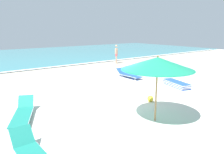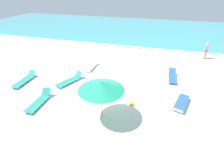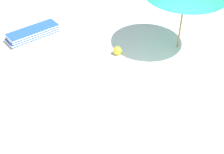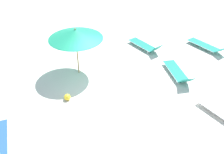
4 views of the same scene
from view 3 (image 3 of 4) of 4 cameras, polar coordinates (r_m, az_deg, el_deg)
ground_plane at (r=9.30m, az=8.77°, el=-1.49°), size 60.00×60.00×0.16m
lounger_stack at (r=11.47m, az=-14.22°, el=7.78°), size 1.12×1.99×0.32m
beach_ball at (r=10.25m, az=1.00°, el=4.84°), size 0.28×0.28×0.28m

